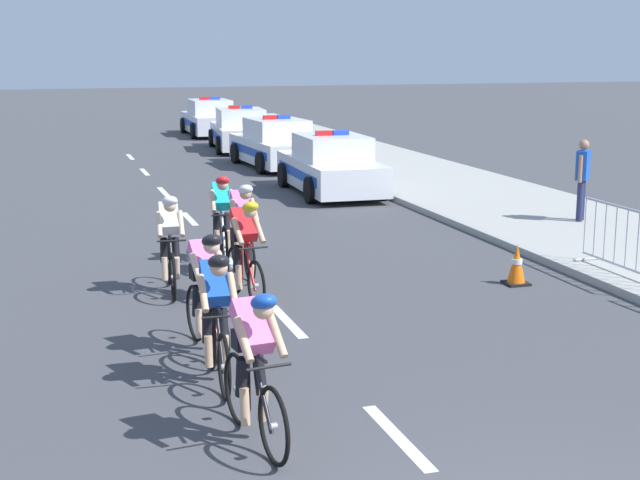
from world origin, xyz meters
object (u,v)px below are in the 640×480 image
(cyclist_sixth, at_px, (222,217))
(cyclist_seventh, at_px, (243,228))
(cyclist_fifth, at_px, (170,242))
(police_car_third, at_px, (240,131))
(cyclist_fourth, at_px, (245,249))
(spectator_closest, at_px, (582,174))
(cyclist_second, at_px, (216,315))
(traffic_cone_near, at_px, (517,265))
(cyclist_lead, at_px, (255,364))
(police_car_furthest, at_px, (210,119))
(police_car_second, at_px, (276,145))
(crowd_barrier_rear, at_px, (626,242))
(police_car_nearest, at_px, (331,167))
(cyclist_third, at_px, (206,290))

(cyclist_sixth, relative_size, cyclist_seventh, 1.00)
(cyclist_fifth, xyz_separation_m, police_car_third, (5.29, 19.04, -0.11))
(cyclist_fourth, relative_size, cyclist_sixth, 1.00)
(police_car_third, distance_m, spectator_closest, 16.62)
(cyclist_second, height_order, police_car_third, police_car_third)
(traffic_cone_near, bearing_deg, cyclist_sixth, 144.22)
(cyclist_lead, bearing_deg, police_car_furthest, 80.10)
(cyclist_fourth, distance_m, police_car_second, 15.47)
(cyclist_sixth, distance_m, crowd_barrier_rear, 6.65)
(cyclist_second, bearing_deg, cyclist_lead, -88.95)
(cyclist_seventh, relative_size, spectator_closest, 1.03)
(cyclist_second, height_order, police_car_second, police_car_second)
(cyclist_fourth, distance_m, cyclist_seventh, 1.64)
(cyclist_second, xyz_separation_m, police_car_third, (5.38, 23.07, -0.11))
(cyclist_lead, bearing_deg, cyclist_fourth, 78.23)
(cyclist_seventh, bearing_deg, police_car_nearest, 62.65)
(cyclist_seventh, relative_size, police_car_furthest, 0.39)
(police_car_second, bearing_deg, cyclist_fourth, -106.27)
(cyclist_fourth, relative_size, police_car_furthest, 0.39)
(police_car_third, bearing_deg, crowd_barrier_rear, -85.46)
(police_car_furthest, relative_size, traffic_cone_near, 6.90)
(cyclist_seventh, xyz_separation_m, police_car_furthest, (4.01, 24.16, -0.11))
(police_car_nearest, relative_size, police_car_third, 0.98)
(cyclist_fourth, relative_size, police_car_third, 0.38)
(cyclist_lead, distance_m, spectator_closest, 12.32)
(cyclist_sixth, bearing_deg, police_car_third, 76.49)
(cyclist_sixth, xyz_separation_m, police_car_third, (4.13, 17.20, -0.11))
(cyclist_fourth, height_order, traffic_cone_near, cyclist_fourth)
(cyclist_second, relative_size, police_car_second, 0.38)
(cyclist_third, distance_m, cyclist_fifth, 2.95)
(cyclist_fourth, bearing_deg, cyclist_seventh, 78.65)
(police_car_second, bearing_deg, police_car_nearest, -90.02)
(cyclist_lead, xyz_separation_m, spectator_closest, (8.90, 8.51, 0.30))
(cyclist_second, relative_size, police_car_furthest, 0.39)
(cyclist_sixth, bearing_deg, cyclist_fourth, -94.24)
(police_car_third, relative_size, police_car_furthest, 1.03)
(police_car_nearest, bearing_deg, cyclist_sixth, -121.73)
(cyclist_sixth, relative_size, police_car_third, 0.38)
(cyclist_second, distance_m, crowd_barrier_rear, 7.46)
(cyclist_fourth, height_order, cyclist_fifth, same)
(cyclist_fourth, height_order, cyclist_seventh, same)
(cyclist_lead, height_order, cyclist_sixth, same)
(police_car_nearest, bearing_deg, crowd_barrier_rear, -80.75)
(police_car_nearest, bearing_deg, police_car_third, 90.01)
(cyclist_lead, xyz_separation_m, cyclist_fourth, (1.01, 4.87, 0.00))
(cyclist_sixth, xyz_separation_m, spectator_closest, (7.69, 0.97, 0.30))
(cyclist_third, relative_size, police_car_nearest, 0.39)
(cyclist_fourth, relative_size, crowd_barrier_rear, 0.74)
(cyclist_seventh, height_order, crowd_barrier_rear, cyclist_seventh)
(cyclist_lead, distance_m, cyclist_sixth, 7.64)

